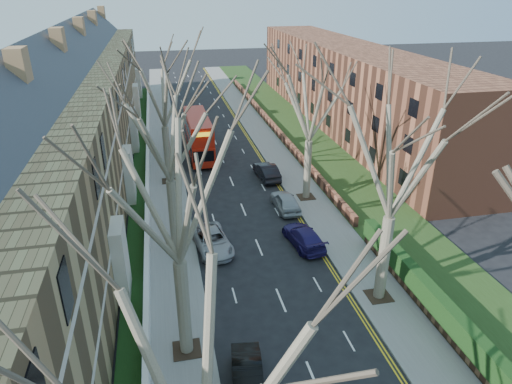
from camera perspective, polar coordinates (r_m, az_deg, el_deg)
pavement_left at (r=53.62m, az=-11.53°, el=5.83°), size 3.00×102.00×0.12m
pavement_right at (r=54.94m, az=1.12°, el=6.79°), size 3.00×102.00×0.12m
terrace_left at (r=45.05m, az=-21.69°, el=8.27°), size 9.70×78.00×13.60m
flats_right at (r=60.86m, az=11.12°, el=12.92°), size 13.97×54.00×10.00m
wall_hedge_right at (r=25.11m, az=25.87°, el=-17.45°), size 0.70×24.00×1.80m
front_wall_left at (r=45.93m, az=-13.38°, el=3.17°), size 0.30×78.00×1.00m
grass_verge_right at (r=56.06m, az=5.65°, el=7.15°), size 6.00×102.00×0.06m
tree_left_near at (r=11.27m, az=-7.66°, el=-21.13°), size 9.80×9.80×13.73m
tree_left_mid at (r=19.36m, az=-10.38°, el=1.78°), size 10.50×10.50×14.71m
tree_left_far at (r=28.94m, az=-11.24°, el=8.76°), size 10.15×10.15×14.22m
tree_left_dist at (r=40.57m, az=-11.82°, el=13.69°), size 10.50×10.50×14.71m
tree_right_mid at (r=24.21m, az=17.50°, el=5.73°), size 10.50×10.50×14.71m
tree_right_far at (r=36.66m, az=6.94°, el=12.38°), size 10.15×10.15×14.22m
double_decker_bus at (r=49.15m, az=-7.20°, el=6.86°), size 2.64×9.96×4.19m
car_left_mid at (r=22.35m, az=-1.08°, el=-22.17°), size 1.86×4.10×1.30m
car_left_far at (r=31.96m, az=-5.50°, el=-6.07°), size 2.83×5.09×1.35m
car_right_near at (r=32.48m, az=5.98°, el=-5.55°), size 2.41×4.78×1.33m
car_right_mid at (r=37.29m, az=3.71°, el=-1.15°), size 1.79×4.31×1.46m
car_right_far at (r=43.14m, az=1.33°, el=2.62°), size 1.88×4.59×1.48m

